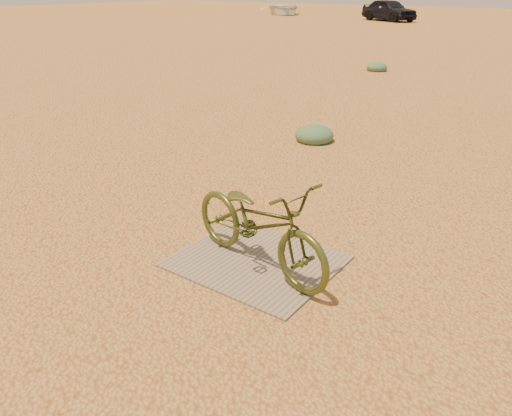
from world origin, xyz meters
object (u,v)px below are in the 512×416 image
Objects in this scene: plywood_board at (256,261)px; boat_near_left at (283,8)px; car at (389,10)px; bicycle at (259,223)px.

plywood_board is 0.29× the size of boat_near_left.
car is (-12.41, 33.96, 0.75)m from plywood_board.
boat_near_left is at bearing 103.01° from car.
car reaches higher than plywood_board.
plywood_board is 0.86× the size of bicycle.
plywood_board is 36.16m from car.
boat_near_left is (-10.82, 2.47, -0.20)m from car.
car is (-12.50, 34.03, 0.27)m from bicycle.
car is at bearing -55.50° from boat_near_left.
boat_near_left is at bearing 122.52° from plywood_board.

